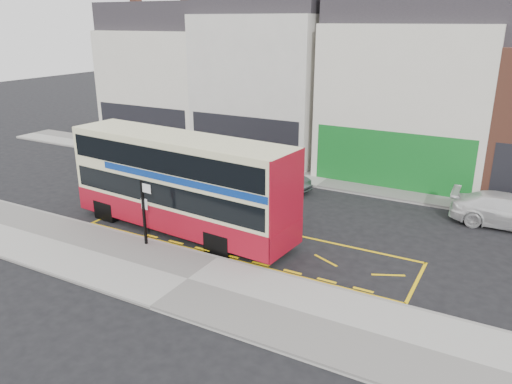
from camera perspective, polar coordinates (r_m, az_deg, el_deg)
The scene contains 15 objects.
ground at distance 19.53m, azimuth -3.76°, elevation -7.36°, with size 120.00×120.00×0.00m, color black.
pavement at distance 17.83m, azimuth -7.79°, elevation -9.98°, with size 40.00×4.00×0.15m, color #A6A49D.
kerb at distance 19.21m, azimuth -4.37°, elevation -7.59°, with size 40.00×0.15×0.15m, color gray.
far_pavement at distance 28.70m, azimuth 8.10°, elevation 1.43°, with size 50.00×3.00×0.15m, color #A6A49D.
road_markings at distance 20.75m, azimuth -1.38°, elevation -5.64°, with size 14.00×3.40×0.01m, color yellow, non-canonical shape.
terrace_far_left at distance 37.74m, azimuth -9.16°, elevation 12.98°, with size 8.00×8.01×10.80m.
terrace_left at distance 33.41m, azimuth 2.03°, elevation 13.30°, with size 8.00×8.01×11.80m.
terrace_green_shop at distance 30.47m, azimuth 17.60°, elevation 11.41°, with size 9.00×8.01×11.30m.
double_decker_bus at distance 21.23m, azimuth -8.58°, elevation 1.09°, with size 10.65×3.27×4.19m.
bus_stop_post at distance 20.02m, azimuth -12.62°, elevation -1.59°, with size 0.66×0.15×2.67m.
car_silver at distance 29.96m, azimuth -7.21°, elevation 3.32°, with size 1.47×3.65×1.25m, color #B4B5BA.
car_grey at distance 26.92m, azimuth 2.29°, elevation 1.70°, with size 1.37×3.91×1.29m, color #464A4E.
car_white at distance 24.60m, azimuth 27.01°, elevation -1.98°, with size 2.01×4.93×1.43m, color white.
street_tree_left at distance 37.41m, azimuth -15.04°, elevation 12.46°, with size 3.24×3.24×7.00m.
street_tree_right at distance 27.77m, azimuth 19.42°, elevation 8.03°, with size 2.63×2.63×5.68m.
Camera 1 is at (9.54, -14.66, 8.68)m, focal length 35.00 mm.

